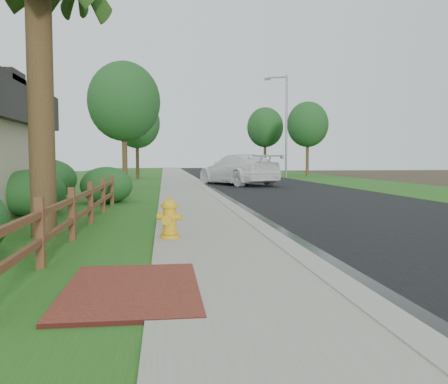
{
  "coord_description": "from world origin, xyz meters",
  "views": [
    {
      "loc": [
        -1.8,
        -6.71,
        1.65
      ],
      "look_at": [
        -0.39,
        4.45,
        0.87
      ],
      "focal_mm": 38.0,
      "sensor_mm": 36.0,
      "label": 1
    }
  ],
  "objects": [
    {
      "name": "sidewalk",
      "position": [
        -0.9,
        35.0,
        0.05
      ],
      "size": [
        2.2,
        90.0,
        0.1
      ],
      "primitive_type": "cube",
      "color": "gray",
      "rests_on": "ground"
    },
    {
      "name": "tree_far_right",
      "position": [
        9.04,
        43.63,
        5.04
      ],
      "size": [
        3.9,
        3.9,
        7.2
      ],
      "color": "#3B2618",
      "rests_on": "ground"
    },
    {
      "name": "grass_strip",
      "position": [
        -2.8,
        35.0,
        0.03
      ],
      "size": [
        1.6,
        90.0,
        0.06
      ],
      "primitive_type": "cube",
      "color": "#1B4F16",
      "rests_on": "ground"
    },
    {
      "name": "wet_gutter",
      "position": [
        0.75,
        35.0,
        0.02
      ],
      "size": [
        0.5,
        90.0,
        0.0
      ],
      "primitive_type": "cube",
      "color": "black",
      "rests_on": "road"
    },
    {
      "name": "shrub_d",
      "position": [
        -6.5,
        12.88,
        0.83
      ],
      "size": [
        2.85,
        2.85,
        1.67
      ],
      "primitive_type": "ellipsoid",
      "rotation": [
        0.0,
        0.0,
        -0.18
      ],
      "color": "#194720",
      "rests_on": "ground"
    },
    {
      "name": "shrub_b",
      "position": [
        -5.59,
        7.39,
        0.68
      ],
      "size": [
        2.33,
        2.33,
        1.36
      ],
      "primitive_type": "ellipsoid",
      "rotation": [
        0.0,
        0.0,
        0.23
      ],
      "color": "#194720",
      "rests_on": "ground"
    },
    {
      "name": "tree_mid_right",
      "position": [
        11.59,
        36.59,
        4.87
      ],
      "size": [
        3.86,
        3.86,
        7.01
      ],
      "color": "#3B2618",
      "rests_on": "ground"
    },
    {
      "name": "tree_near_left",
      "position": [
        -3.9,
        19.39,
        4.72
      ],
      "size": [
        3.87,
        3.87,
        6.86
      ],
      "color": "#3B2618",
      "rests_on": "ground"
    },
    {
      "name": "ground",
      "position": [
        0.0,
        0.0,
        0.0
      ],
      "size": [
        120.0,
        120.0,
        0.0
      ],
      "primitive_type": "plane",
      "color": "#34291C"
    },
    {
      "name": "road",
      "position": [
        4.6,
        35.0,
        0.01
      ],
      "size": [
        8.0,
        90.0,
        0.02
      ],
      "primitive_type": "cube",
      "color": "black",
      "rests_on": "ground"
    },
    {
      "name": "verge_far",
      "position": [
        11.5,
        35.0,
        0.02
      ],
      "size": [
        6.0,
        90.0,
        0.04
      ],
      "primitive_type": "cube",
      "color": "#1B4F16",
      "rests_on": "ground"
    },
    {
      "name": "dark_car_far",
      "position": [
        4.98,
        39.31,
        0.79
      ],
      "size": [
        1.84,
        4.73,
        1.54
      ],
      "primitive_type": "imported",
      "rotation": [
        0.0,
        0.0,
        0.05
      ],
      "color": "black",
      "rests_on": "road"
    },
    {
      "name": "brick_patch",
      "position": [
        -2.2,
        -1.0,
        0.06
      ],
      "size": [
        1.6,
        2.4,
        0.11
      ],
      "primitive_type": "cube",
      "color": "maroon",
      "rests_on": "ground"
    },
    {
      "name": "curb",
      "position": [
        0.4,
        35.0,
        0.06
      ],
      "size": [
        0.4,
        90.0,
        0.12
      ],
      "primitive_type": "cube",
      "color": "gray",
      "rests_on": "ground"
    },
    {
      "name": "fire_hydrant",
      "position": [
        -1.7,
        2.58,
        0.48
      ],
      "size": [
        0.55,
        0.44,
        0.83
      ],
      "color": "orange",
      "rests_on": "sidewalk"
    },
    {
      "name": "shrub_c",
      "position": [
        -3.9,
        11.01,
        0.68
      ],
      "size": [
        2.22,
        2.22,
        1.37
      ],
      "primitive_type": "ellipsoid",
      "rotation": [
        0.0,
        0.0,
        0.19
      ],
      "color": "#194720",
      "rests_on": "ground"
    },
    {
      "name": "dark_car_mid",
      "position": [
        4.13,
        35.32,
        0.82
      ],
      "size": [
        3.11,
        5.06,
        1.61
      ],
      "primitive_type": "imported",
      "rotation": [
        0.0,
        0.0,
        3.42
      ],
      "color": "black",
      "rests_on": "road"
    },
    {
      "name": "lawn_near",
      "position": [
        -8.0,
        35.0,
        0.02
      ],
      "size": [
        9.0,
        90.0,
        0.04
      ],
      "primitive_type": "cube",
      "color": "#1B4F16",
      "rests_on": "ground"
    },
    {
      "name": "boulder",
      "position": [
        -5.47,
        8.48,
        0.31
      ],
      "size": [
        1.03,
        0.85,
        0.61
      ],
      "primitive_type": "ellipsoid",
      "rotation": [
        0.0,
        0.0,
        -0.19
      ],
      "color": "brown",
      "rests_on": "ground"
    },
    {
      "name": "tree_mid_left",
      "position": [
        -3.9,
        31.66,
        4.47
      ],
      "size": [
        3.62,
        3.62,
        6.47
      ],
      "color": "#3B2618",
      "rests_on": "ground"
    },
    {
      "name": "ranch_fence",
      "position": [
        -3.6,
        6.4,
        0.62
      ],
      "size": [
        0.12,
        16.92,
        1.1
      ],
      "color": "#53311B",
      "rests_on": "ground"
    },
    {
      "name": "white_suv",
      "position": [
        2.84,
        22.88,
        0.99
      ],
      "size": [
        5.09,
        7.19,
        1.93
      ],
      "primitive_type": "imported",
      "rotation": [
        0.0,
        0.0,
        3.54
      ],
      "color": "white",
      "rests_on": "road"
    },
    {
      "name": "streetlight",
      "position": [
        8.54,
        33.45,
        5.01
      ],
      "size": [
        1.96,
        0.91,
        8.85
      ],
      "color": "slate",
      "rests_on": "ground"
    }
  ]
}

